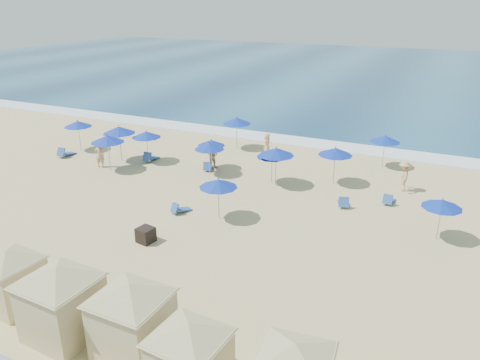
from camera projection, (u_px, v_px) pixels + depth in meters
name	position (u px, v px, depth m)	size (l,w,h in m)	color
ground	(206.00, 222.00, 23.84)	(160.00, 160.00, 0.00)	tan
ocean	(384.00, 73.00, 70.15)	(160.00, 80.00, 0.06)	navy
surf_line	(301.00, 142.00, 36.88)	(160.00, 2.50, 0.08)	white
trash_bin	(146.00, 235.00, 21.77)	(0.71, 0.71, 0.71)	black
cabana_0	(10.00, 271.00, 16.92)	(4.03, 4.03, 2.54)	#CEBD8D
cabana_1	(60.00, 293.00, 15.29)	(4.65, 4.65, 2.92)	#CEBD8D
cabana_2	(131.00, 310.00, 14.54)	(4.51, 4.51, 2.83)	#CEBD8D
cabana_3	(189.00, 349.00, 13.12)	(4.11, 4.11, 2.59)	#CEBD8D
umbrella_0	(78.00, 124.00, 34.36)	(2.03, 2.03, 2.30)	#A5A8AD
umbrella_1	(119.00, 130.00, 32.02)	(2.23, 2.23, 2.54)	#A5A8AD
umbrella_2	(146.00, 134.00, 31.82)	(2.00, 2.00, 2.27)	#A5A8AD
umbrella_3	(107.00, 139.00, 30.21)	(2.17, 2.17, 2.47)	#A5A8AD
umbrella_4	(211.00, 143.00, 30.57)	(1.83, 1.83, 2.08)	#A5A8AD
umbrella_5	(209.00, 146.00, 29.55)	(1.93, 1.93, 2.20)	#A5A8AD
umbrella_6	(218.00, 183.00, 23.51)	(1.98, 1.98, 2.25)	#A5A8AD
umbrella_7	(272.00, 154.00, 28.14)	(1.91, 1.91, 2.17)	#A5A8AD
umbrella_8	(276.00, 152.00, 27.71)	(2.17, 2.17, 2.47)	#A5A8AD
umbrella_9	(385.00, 139.00, 30.86)	(1.98, 1.98, 2.26)	#A5A8AD
umbrella_10	(335.00, 152.00, 28.00)	(2.09, 2.09, 2.38)	#A5A8AD
umbrella_11	(442.00, 204.00, 21.49)	(1.86, 1.86, 2.11)	#A5A8AD
umbrella_12	(237.00, 121.00, 34.66)	(2.16, 2.16, 2.46)	#A5A8AD
beach_chair_0	(65.00, 153.00, 33.52)	(0.63, 1.39, 0.76)	#294F97
beach_chair_1	(150.00, 157.00, 32.59)	(0.66, 1.39, 0.75)	#294F97
beach_chair_2	(208.00, 167.00, 30.89)	(0.90, 1.31, 0.66)	#294F97
beach_chair_3	(179.00, 209.00, 24.78)	(0.91, 1.24, 0.62)	#294F97
beach_chair_4	(343.00, 202.00, 25.54)	(0.85, 1.31, 0.67)	#294F97
beach_chair_5	(389.00, 200.00, 25.89)	(0.61, 1.20, 0.64)	#294F97
beachgoer_0	(100.00, 155.00, 31.24)	(0.62, 0.41, 1.69)	tan
beachgoer_1	(212.00, 155.00, 31.32)	(0.80, 0.63, 1.65)	tan
beachgoer_2	(404.00, 176.00, 27.37)	(1.19, 0.68, 1.84)	tan
beachgoer_3	(267.00, 144.00, 33.89)	(0.76, 0.49, 1.55)	tan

